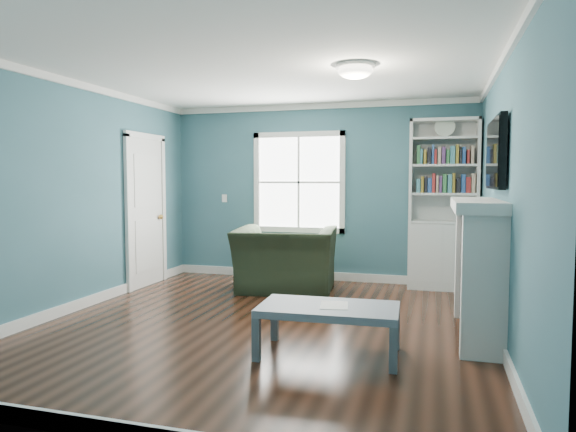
# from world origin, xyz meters

# --- Properties ---
(floor) EXTENTS (5.00, 5.00, 0.00)m
(floor) POSITION_xyz_m (0.00, 0.00, 0.00)
(floor) COLOR black
(floor) RESTS_ON ground
(room_walls) EXTENTS (5.00, 5.00, 5.00)m
(room_walls) POSITION_xyz_m (0.00, 0.00, 1.58)
(room_walls) COLOR #35606C
(room_walls) RESTS_ON ground
(trim) EXTENTS (4.50, 5.00, 2.60)m
(trim) POSITION_xyz_m (0.00, 0.00, 1.24)
(trim) COLOR white
(trim) RESTS_ON ground
(window) EXTENTS (1.40, 0.06, 1.50)m
(window) POSITION_xyz_m (-0.30, 2.49, 1.45)
(window) COLOR white
(window) RESTS_ON room_walls
(bookshelf) EXTENTS (0.90, 0.35, 2.31)m
(bookshelf) POSITION_xyz_m (1.77, 2.30, 0.92)
(bookshelf) COLOR silver
(bookshelf) RESTS_ON ground
(fireplace) EXTENTS (0.44, 1.58, 1.30)m
(fireplace) POSITION_xyz_m (2.08, 0.20, 0.64)
(fireplace) COLOR black
(fireplace) RESTS_ON ground
(tv) EXTENTS (0.06, 1.10, 0.65)m
(tv) POSITION_xyz_m (2.20, 0.20, 1.72)
(tv) COLOR black
(tv) RESTS_ON fireplace
(door) EXTENTS (0.12, 0.98, 2.17)m
(door) POSITION_xyz_m (-2.22, 1.40, 1.07)
(door) COLOR silver
(door) RESTS_ON ground
(ceiling_fixture) EXTENTS (0.38, 0.38, 0.15)m
(ceiling_fixture) POSITION_xyz_m (0.90, 0.10, 2.55)
(ceiling_fixture) COLOR white
(ceiling_fixture) RESTS_ON room_walls
(light_switch) EXTENTS (0.08, 0.01, 0.12)m
(light_switch) POSITION_xyz_m (-1.50, 2.48, 1.20)
(light_switch) COLOR white
(light_switch) RESTS_ON room_walls
(recliner) EXTENTS (1.38, 0.99, 1.13)m
(recliner) POSITION_xyz_m (-0.25, 1.60, 0.57)
(recliner) COLOR #222E1D
(recliner) RESTS_ON ground
(coffee_table) EXTENTS (1.19, 0.68, 0.42)m
(coffee_table) POSITION_xyz_m (0.82, -0.73, 0.37)
(coffee_table) COLOR #505860
(coffee_table) RESTS_ON ground
(paper_sheet) EXTENTS (0.28, 0.33, 0.00)m
(paper_sheet) POSITION_xyz_m (0.86, -0.71, 0.43)
(paper_sheet) COLOR white
(paper_sheet) RESTS_ON coffee_table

